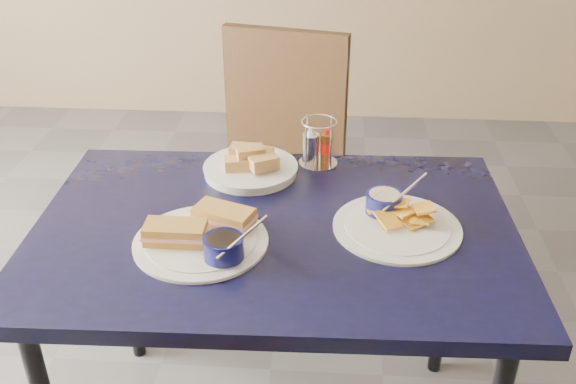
# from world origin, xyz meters

# --- Properties ---
(dining_table) EXTENTS (1.18, 0.80, 0.75)m
(dining_table) POSITION_xyz_m (0.04, 0.05, 0.68)
(dining_table) COLOR black
(dining_table) RESTS_ON ground
(chair_far) EXTENTS (0.55, 0.53, 0.97)m
(chair_far) POSITION_xyz_m (-0.04, 0.85, 0.56)
(chair_far) COLOR black
(chair_far) RESTS_ON ground
(sandwich_plate) EXTENTS (0.32, 0.31, 0.12)m
(sandwich_plate) POSITION_xyz_m (-0.11, -0.04, 0.77)
(sandwich_plate) COLOR white
(sandwich_plate) RESTS_ON dining_table
(plantain_plate) EXTENTS (0.31, 0.31, 0.12)m
(plantain_plate) POSITION_xyz_m (0.33, 0.07, 0.77)
(plantain_plate) COLOR white
(plantain_plate) RESTS_ON dining_table
(bread_basket) EXTENTS (0.26, 0.26, 0.08)m
(bread_basket) POSITION_xyz_m (-0.04, 0.31, 0.77)
(bread_basket) COLOR white
(bread_basket) RESTS_ON dining_table
(condiment_caddy) EXTENTS (0.11, 0.11, 0.14)m
(condiment_caddy) POSITION_xyz_m (0.14, 0.38, 0.81)
(condiment_caddy) COLOR silver
(condiment_caddy) RESTS_ON dining_table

